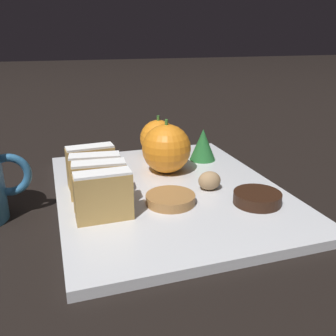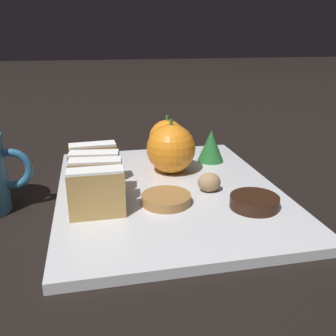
{
  "view_description": "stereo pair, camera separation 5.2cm",
  "coord_description": "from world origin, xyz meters",
  "px_view_note": "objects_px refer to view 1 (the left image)",
  "views": [
    {
      "loc": [
        -0.15,
        -0.47,
        0.22
      ],
      "look_at": [
        0.0,
        0.0,
        0.04
      ],
      "focal_mm": 40.0,
      "sensor_mm": 36.0,
      "label": 1
    },
    {
      "loc": [
        -0.1,
        -0.48,
        0.22
      ],
      "look_at": [
        0.0,
        0.0,
        0.04
      ],
      "focal_mm": 40.0,
      "sensor_mm": 36.0,
      "label": 2
    }
  ],
  "objects_px": {
    "chocolate_cookie": "(257,198)",
    "walnut": "(209,181)",
    "orange_far": "(166,149)",
    "orange_near": "(158,138)"
  },
  "relations": [
    {
      "from": "chocolate_cookie",
      "to": "walnut",
      "type": "bearing_deg",
      "value": 122.83
    },
    {
      "from": "orange_far",
      "to": "chocolate_cookie",
      "type": "distance_m",
      "value": 0.17
    },
    {
      "from": "orange_far",
      "to": "chocolate_cookie",
      "type": "xyz_separation_m",
      "value": [
        0.08,
        -0.15,
        -0.03
      ]
    },
    {
      "from": "walnut",
      "to": "chocolate_cookie",
      "type": "relative_size",
      "value": 0.52
    },
    {
      "from": "orange_far",
      "to": "chocolate_cookie",
      "type": "relative_size",
      "value": 1.37
    },
    {
      "from": "orange_near",
      "to": "chocolate_cookie",
      "type": "bearing_deg",
      "value": -74.65
    },
    {
      "from": "orange_near",
      "to": "chocolate_cookie",
      "type": "xyz_separation_m",
      "value": [
        0.06,
        -0.23,
        -0.02
      ]
    },
    {
      "from": "orange_far",
      "to": "walnut",
      "type": "bearing_deg",
      "value": -67.82
    },
    {
      "from": "orange_near",
      "to": "walnut",
      "type": "relative_size",
      "value": 2.26
    },
    {
      "from": "chocolate_cookie",
      "to": "orange_far",
      "type": "bearing_deg",
      "value": 116.85
    }
  ]
}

